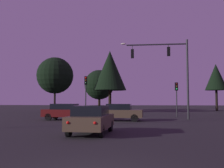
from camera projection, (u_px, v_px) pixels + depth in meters
ground_plane at (133, 116)px, 29.64m from camera, size 168.00×168.00×0.00m
traffic_signal_mast_arm at (169, 64)px, 25.38m from camera, size 6.68×0.42×7.87m
traffic_light_corner_left at (177, 92)px, 28.69m from camera, size 0.34×0.37×3.87m
traffic_light_corner_right at (86, 88)px, 27.36m from camera, size 0.34×0.37×4.44m
car_nearside_lane at (91, 119)px, 13.75m from camera, size 2.00×4.11×1.52m
car_crossing_left at (66, 111)px, 24.02m from camera, size 4.37×2.05×1.52m
car_crossing_right at (120, 112)px, 22.99m from camera, size 4.06×2.04×1.52m
tree_behind_sign at (55, 76)px, 39.54m from camera, size 5.63×5.63×8.55m
tree_left_far at (99, 85)px, 48.71m from camera, size 5.66×5.66×7.74m
tree_center_horizon at (216, 77)px, 46.33m from camera, size 3.91×3.91×8.54m
tree_right_cluster at (110, 71)px, 40.03m from camera, size 5.12×5.12×9.68m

